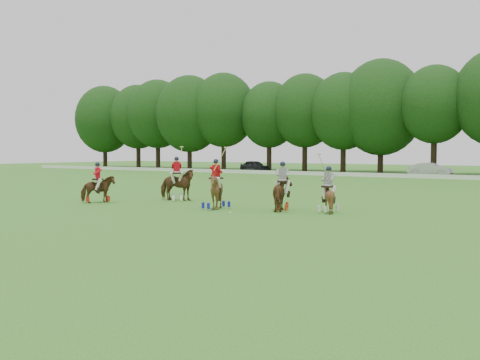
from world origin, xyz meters
The scene contains 11 objects.
ground centered at (0.00, 0.00, 0.00)m, with size 180.00×180.00×0.00m, color #2F691E.
tree_line centered at (0.26, 48.05, 8.23)m, with size 117.98×14.32×14.75m.
boundary_rail centered at (0.00, 38.00, 0.22)m, with size 120.00×0.10×0.44m, color white.
car_left centered at (-21.52, 42.50, 0.77)m, with size 1.82×4.51×1.54m, color black.
car_mid centered at (0.97, 42.50, 0.75)m, with size 1.59×4.57×1.51m, color #AFB0B5.
polo_red_a centered at (-6.61, 2.42, 0.78)m, with size 1.63×1.89×2.20m.
polo_red_b centered at (-3.82, 5.68, 0.91)m, with size 2.35×2.33×3.02m.
polo_red_c centered at (0.61, 3.35, 0.88)m, with size 1.76×1.88×2.96m.
polo_stripe_a centered at (3.59, 4.54, 0.83)m, with size 1.61×2.08×2.31m.
polo_stripe_b centered at (5.71, 5.01, 0.74)m, with size 1.28×1.40×2.66m.
polo_ball centered at (2.23, 2.18, 0.04)m, with size 0.09×0.09×0.09m, color white.
Camera 1 is at (15.66, -17.34, 2.83)m, focal length 40.00 mm.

